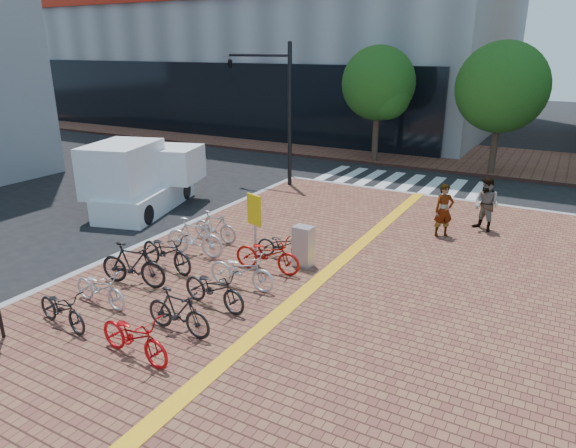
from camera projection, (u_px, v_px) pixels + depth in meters
The scene contains 23 objects.
ground at pixel (202, 305), 12.52m from camera, with size 120.00×120.00×0.00m, color black.
kerb_north at pixel (443, 199), 21.02m from camera, with size 14.00×0.25×0.15m, color gray.
far_sidewalk at pixel (428, 154), 29.83m from camera, with size 70.00×8.00×0.15m, color brown.
crosswalk at pixel (399, 182), 23.85m from camera, with size 7.50×4.00×0.01m.
street_trees at pixel (526, 91), 23.27m from camera, with size 16.20×4.60×6.35m.
bike_0 at pixel (62, 309), 11.14m from camera, with size 0.58×1.67×0.88m, color black.
bike_1 at pixel (100, 288), 12.10m from camera, with size 0.58×1.67×0.88m, color silver.
bike_2 at pixel (133, 265), 13.06m from camera, with size 0.54×1.90×1.14m, color black.
bike_3 at pixel (166, 251), 14.03m from camera, with size 0.70×2.00×1.05m, color black.
bike_4 at pixel (194, 237), 14.94m from camera, with size 0.54×1.90×1.14m, color silver.
bike_5 at pixel (215, 227), 16.08m from camera, with size 0.46×1.62×0.97m, color #A2A3A7.
bike_6 at pixel (134, 336), 9.99m from camera, with size 0.65×1.85×0.97m, color red.
bike_7 at pixel (178, 312), 10.88m from camera, with size 0.47×1.68×1.01m, color black.
bike_8 at pixel (214, 288), 11.97m from camera, with size 0.64×1.85×0.97m, color black.
bike_9 at pixel (242, 270), 12.95m from camera, with size 0.64×1.83×0.96m, color silver.
bike_10 at pixel (267, 254), 13.90m from camera, with size 0.67×1.92×1.01m, color #A6120B.
bike_11 at pixel (283, 245), 14.79m from camera, with size 0.55×1.59×0.84m, color black.
pedestrian_a at pixel (444, 211), 16.41m from camera, with size 0.63×0.41×1.72m, color gray.
pedestrian_b at pixel (486, 205), 16.91m from camera, with size 0.88×0.68×1.80m, color #4F5164.
utility_box at pixel (303, 246), 14.24m from camera, with size 0.53×0.39×1.16m, color #B2B2B6.
yellow_sign at pixel (254, 216), 14.18m from camera, with size 0.53×0.22×2.01m.
traffic_light_pole at pixel (262, 87), 22.22m from camera, with size 3.25×1.25×6.04m.
box_truck at pixel (143, 178), 19.44m from camera, with size 3.18×4.98×2.67m.
Camera 1 is at (7.27, -8.75, 5.97)m, focal length 32.00 mm.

